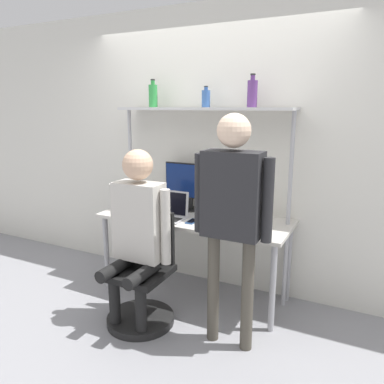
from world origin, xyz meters
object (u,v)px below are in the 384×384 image
(monitor, at_px, (190,184))
(person_standing, at_px, (232,202))
(cell_phone, at_px, (192,221))
(bottle_blue, at_px, (206,98))
(person_seated, at_px, (137,224))
(office_chair, at_px, (143,289))
(bottle_green, at_px, (153,95))
(laptop, at_px, (169,210))
(bottle_purple, at_px, (252,93))

(monitor, bearing_deg, person_standing, -47.24)
(cell_phone, distance_m, bottle_blue, 1.11)
(cell_phone, distance_m, person_seated, 0.57)
(person_seated, bearing_deg, office_chair, 90.51)
(cell_phone, bearing_deg, bottle_green, 151.51)
(office_chair, relative_size, bottle_green, 3.53)
(laptop, distance_m, cell_phone, 0.26)
(person_seated, bearing_deg, bottle_blue, 75.69)
(person_seated, height_order, person_standing, person_standing)
(monitor, height_order, office_chair, monitor)
(person_seated, distance_m, bottle_green, 1.35)
(monitor, xyz_separation_m, cell_phone, (0.20, -0.35, -0.25))
(bottle_green, height_order, bottle_blue, bottle_green)
(cell_phone, bearing_deg, person_seated, -114.20)
(bottle_purple, xyz_separation_m, bottle_blue, (-0.43, 0.00, -0.04))
(bottle_blue, bearing_deg, bottle_green, 180.00)
(bottle_purple, bearing_deg, laptop, -156.67)
(monitor, bearing_deg, bottle_green, -174.57)
(cell_phone, relative_size, person_seated, 0.10)
(laptop, height_order, bottle_blue, bottle_blue)
(cell_phone, height_order, person_standing, person_standing)
(monitor, bearing_deg, bottle_purple, -3.40)
(laptop, relative_size, person_standing, 0.20)
(person_standing, relative_size, bottle_blue, 9.28)
(bottle_green, bearing_deg, bottle_blue, -0.00)
(monitor, xyz_separation_m, bottle_purple, (0.61, -0.04, 0.85))
(laptop, bearing_deg, person_seated, -87.38)
(laptop, xyz_separation_m, cell_phone, (0.25, -0.03, -0.06))
(laptop, relative_size, office_chair, 0.37)
(person_seated, relative_size, bottle_green, 5.54)
(bottle_green, distance_m, bottle_blue, 0.56)
(laptop, bearing_deg, bottle_green, 138.44)
(monitor, relative_size, person_seated, 0.37)
(monitor, distance_m, bottle_blue, 0.83)
(monitor, distance_m, office_chair, 1.11)
(office_chair, distance_m, bottle_blue, 1.75)
(monitor, xyz_separation_m, bottle_blue, (0.18, -0.04, 0.81))
(office_chair, height_order, person_standing, person_standing)
(bottle_purple, bearing_deg, person_standing, -80.80)
(monitor, height_order, cell_phone, monitor)
(bottle_green, bearing_deg, person_seated, -67.09)
(bottle_purple, height_order, bottle_green, bottle_purple)
(person_standing, bearing_deg, monitor, 132.76)
(laptop, height_order, office_chair, laptop)
(bottle_blue, bearing_deg, monitor, 168.53)
(laptop, xyz_separation_m, person_seated, (0.02, -0.54, 0.02))
(monitor, distance_m, bottle_purple, 1.05)
(bottle_green, bearing_deg, monitor, 5.43)
(laptop, xyz_separation_m, person_standing, (0.79, -0.47, 0.27))
(laptop, distance_m, office_chair, 0.74)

